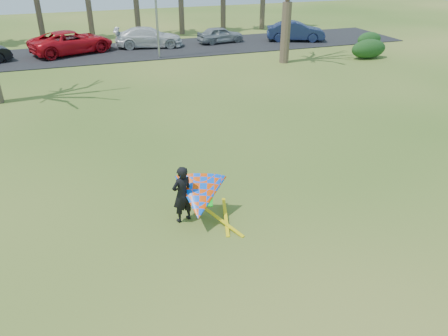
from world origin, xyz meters
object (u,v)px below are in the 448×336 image
object	(u,v)px
car_4	(220,35)
kite_flyer	(197,197)
car_2	(72,42)
car_3	(149,37)
car_5	(296,31)

from	to	relation	value
car_4	kite_flyer	size ratio (longest dim) A/B	1.60
car_2	car_3	distance (m)	5.84
car_4	car_5	world-z (taller)	car_5
car_5	kite_flyer	distance (m)	27.99
car_2	car_3	size ratio (longest dim) A/B	1.15
car_2	car_5	size ratio (longest dim) A/B	1.26
car_2	car_5	bearing A→B (deg)	-114.91
kite_flyer	car_2	bearing A→B (deg)	96.17
car_2	car_5	world-z (taller)	car_2
car_4	kite_flyer	distance (m)	26.37
car_5	car_3	bearing A→B (deg)	104.23
car_3	car_4	size ratio (longest dim) A/B	1.37
car_5	car_4	bearing A→B (deg)	99.27
car_3	car_5	bearing A→B (deg)	-86.80
car_4	kite_flyer	xyz separation A→B (m)	(-9.09, -24.75, 0.14)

